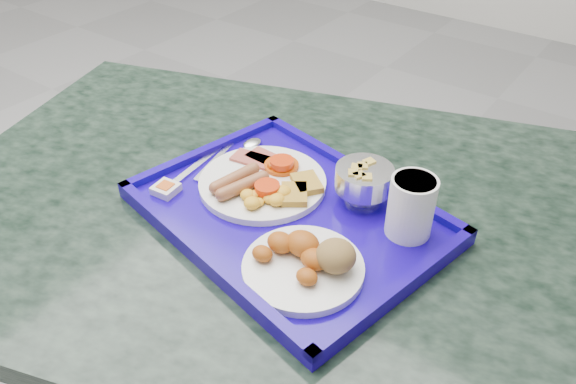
# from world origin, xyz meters

# --- Properties ---
(floor) EXTENTS (6.00, 6.00, 0.00)m
(floor) POSITION_xyz_m (0.00, 0.00, 0.00)
(floor) COLOR gray
(floor) RESTS_ON ground
(table) EXTENTS (1.46, 1.20, 0.79)m
(table) POSITION_xyz_m (0.90, -0.20, 0.59)
(table) COLOR slate
(table) RESTS_ON floor
(tray) EXTENTS (0.55, 0.45, 0.03)m
(tray) POSITION_xyz_m (0.93, -0.23, 0.80)
(tray) COLOR #16039A
(tray) RESTS_ON table
(main_plate) EXTENTS (0.22, 0.22, 0.03)m
(main_plate) POSITION_xyz_m (0.85, -0.20, 0.82)
(main_plate) COLOR white
(main_plate) RESTS_ON tray
(bread_plate) EXTENTS (0.18, 0.18, 0.06)m
(bread_plate) POSITION_xyz_m (1.03, -0.32, 0.82)
(bread_plate) COLOR white
(bread_plate) RESTS_ON tray
(fruit_bowl) EXTENTS (0.10, 0.10, 0.07)m
(fruit_bowl) POSITION_xyz_m (1.01, -0.13, 0.85)
(fruit_bowl) COLOR silver
(fruit_bowl) RESTS_ON tray
(juice_cup) EXTENTS (0.07, 0.07, 0.10)m
(juice_cup) POSITION_xyz_m (1.11, -0.16, 0.86)
(juice_cup) COLOR white
(juice_cup) RESTS_ON tray
(spoon) EXTENTS (0.06, 0.18, 0.01)m
(spoon) POSITION_xyz_m (0.74, -0.13, 0.81)
(spoon) COLOR silver
(spoon) RESTS_ON tray
(knife) EXTENTS (0.03, 0.19, 0.00)m
(knife) POSITION_xyz_m (0.71, -0.20, 0.81)
(knife) COLOR silver
(knife) RESTS_ON tray
(jam_packet) EXTENTS (0.04, 0.04, 0.02)m
(jam_packet) POSITION_xyz_m (0.73, -0.31, 0.81)
(jam_packet) COLOR white
(jam_packet) RESTS_ON tray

